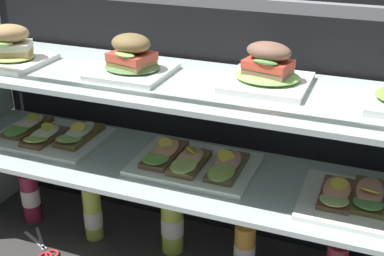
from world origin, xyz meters
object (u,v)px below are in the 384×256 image
Objects in this scene: juice_bottle_back_right at (172,224)px; juice_bottle_near_post at (245,247)px; plated_roll_sandwich_far_left at (268,72)px; plated_roll_sandwich_near_right_corner at (10,50)px; juice_bottle_back_center at (30,196)px; juice_bottle_front_right_end at (93,211)px; open_sandwich_tray_mid_left at (194,163)px; open_sandwich_tray_mid_right at (50,134)px; kitchen_scissors at (46,251)px; open_sandwich_tray_far_right at (373,202)px; plated_roll_sandwich_near_left_corner at (132,60)px.

juice_bottle_near_post is (0.23, -0.01, -0.02)m from juice_bottle_back_right.
plated_roll_sandwich_far_left is 0.58m from juice_bottle_back_right.
plated_roll_sandwich_near_right_corner is 0.73m from plated_roll_sandwich_far_left.
plated_roll_sandwich_far_left is at bearing 2.47° from juice_bottle_back_right.
juice_bottle_front_right_end reaches higher than juice_bottle_back_center.
open_sandwich_tray_mid_left is at bearing 1.26° from juice_bottle_front_right_end.
juice_bottle_back_center is 0.25m from juice_bottle_front_right_end.
juice_bottle_back_right is (-0.26, -0.01, -0.52)m from plated_roll_sandwich_far_left.
kitchen_scissors is (0.04, -0.15, -0.33)m from open_sandwich_tray_mid_right.
plated_roll_sandwich_far_left reaches higher than open_sandwich_tray_far_right.
juice_bottle_back_right is 1.02× the size of juice_bottle_near_post.
open_sandwich_tray_far_right is at bearing 6.99° from kitchen_scissors.
juice_bottle_near_post is at bearing 2.30° from juice_bottle_front_right_end.
juice_bottle_back_center is (-0.10, -0.02, -0.24)m from open_sandwich_tray_mid_right.
juice_bottle_near_post is at bearing 14.17° from kitchen_scissors.
plated_roll_sandwich_near_left_corner reaches higher than open_sandwich_tray_mid_left.
juice_bottle_back_center is at bearing -177.15° from juice_bottle_back_right.
juice_bottle_front_right_end is (0.14, -0.02, -0.24)m from open_sandwich_tray_mid_right.
open_sandwich_tray_mid_left is at bearing 0.47° from juice_bottle_back_center.
juice_bottle_back_center is at bearing -178.67° from juice_bottle_near_post.
open_sandwich_tray_mid_left reaches higher than juice_bottle_back_center.
plated_roll_sandwich_near_right_corner is 1.05× the size of kitchen_scissors.
juice_bottle_back_right is at bearing 175.30° from open_sandwich_tray_far_right.
plated_roll_sandwich_near_right_corner is at bearing -174.47° from open_sandwich_tray_mid_left.
open_sandwich_tray_mid_left is at bearing -170.19° from plated_roll_sandwich_far_left.
kitchen_scissors is (-0.60, -0.15, -0.08)m from juice_bottle_near_post.
juice_bottle_front_right_end is at bearing -173.91° from juice_bottle_back_right.
juice_bottle_back_center is (-0.77, -0.04, -0.52)m from plated_roll_sandwich_far_left.
open_sandwich_tray_far_right reaches higher than kitchen_scissors.
open_sandwich_tray_mid_left is 0.42m from juice_bottle_front_right_end.
juice_bottle_back_center is (-0.41, 0.00, -0.52)m from plated_roll_sandwich_near_left_corner.
plated_roll_sandwich_near_right_corner is 0.88× the size of juice_bottle_back_right.
juice_bottle_back_center is at bearing 179.40° from plated_roll_sandwich_near_left_corner.
open_sandwich_tray_far_right is 1.85× the size of kitchen_scissors.
plated_roll_sandwich_near_left_corner is 0.59× the size of open_sandwich_tray_mid_left.
plated_roll_sandwich_near_right_corner is 0.97× the size of plated_roll_sandwich_near_left_corner.
plated_roll_sandwich_far_left is at bearing 6.63° from plated_roll_sandwich_near_right_corner.
open_sandwich_tray_far_right is at bearing -11.02° from plated_roll_sandwich_far_left.
juice_bottle_near_post is at bearing -2.00° from juice_bottle_back_right.
juice_bottle_back_right is (0.26, 0.03, -0.00)m from juice_bottle_front_right_end.
open_sandwich_tray_mid_right is 0.49m from open_sandwich_tray_mid_left.
open_sandwich_tray_mid_right is at bearing 172.94° from juice_bottle_front_right_end.
juice_bottle_front_right_end is at bearing -177.70° from juice_bottle_near_post.
juice_bottle_back_right is at bearing 178.00° from juice_bottle_near_post.
plated_roll_sandwich_near_left_corner is 0.59× the size of open_sandwich_tray_far_right.
open_sandwich_tray_mid_right reaches higher than juice_bottle_back_center.
juice_bottle_back_right is at bearing 23.63° from kitchen_scissors.
open_sandwich_tray_far_right is at bearing -6.64° from juice_bottle_near_post.
open_sandwich_tray_mid_right is 1.85× the size of kitchen_scissors.
plated_roll_sandwich_near_right_corner is at bearing -173.37° from plated_roll_sandwich_far_left.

